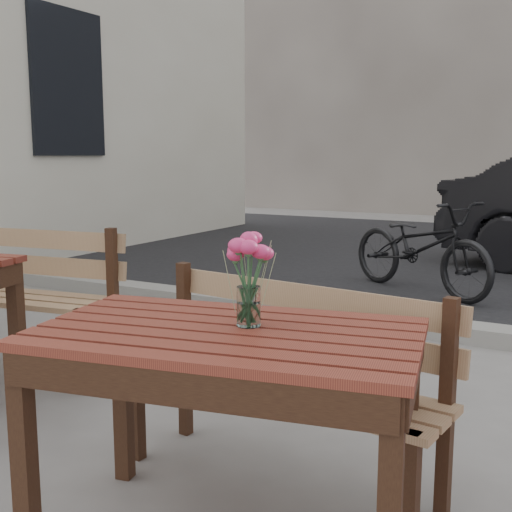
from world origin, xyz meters
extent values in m
cube|color=black|center=(-4.98, 4.50, 2.20)|extent=(0.06, 1.20, 1.80)
cube|color=black|center=(0.00, 7.00, 0.00)|extent=(30.00, 8.00, 0.00)
cube|color=gray|center=(0.00, 3.00, 0.06)|extent=(30.00, 0.25, 0.12)
cube|color=slate|center=(-3.00, 14.00, 4.00)|extent=(8.00, 3.00, 8.00)
cube|color=maroon|center=(-0.02, 0.11, 0.74)|extent=(1.34, 0.93, 0.03)
cube|color=black|center=(-0.51, -0.30, 0.36)|extent=(0.07, 0.07, 0.72)
cube|color=black|center=(-0.63, 0.31, 0.36)|extent=(0.07, 0.07, 0.72)
cube|color=black|center=(0.47, 0.52, 0.36)|extent=(0.07, 0.07, 0.72)
cube|color=#A37A54|center=(-0.05, 0.53, 0.43)|extent=(1.39, 0.53, 0.03)
cube|color=#A37A54|center=(-0.03, 0.73, 0.66)|extent=(1.35, 0.19, 0.37)
cube|color=black|center=(-0.69, 0.45, 0.22)|extent=(0.05, 0.05, 0.44)
cube|color=black|center=(0.54, 0.30, 0.22)|extent=(0.05, 0.05, 0.44)
cube|color=black|center=(-0.65, 0.76, 0.41)|extent=(0.05, 0.05, 0.82)
cube|color=black|center=(0.58, 0.61, 0.41)|extent=(0.05, 0.05, 0.82)
cylinder|color=white|center=(0.02, 0.18, 0.82)|extent=(0.08, 0.08, 0.13)
cylinder|color=#356B3F|center=(0.02, 0.18, 0.89)|extent=(0.05, 0.05, 0.26)
cube|color=black|center=(-1.63, 0.66, 0.38)|extent=(0.08, 0.08, 0.76)
cube|color=#A37A54|center=(-2.13, 0.98, 0.46)|extent=(1.50, 0.60, 0.03)
cube|color=#A37A54|center=(-2.17, 1.20, 0.71)|extent=(1.45, 0.24, 0.40)
cube|color=black|center=(-1.45, 0.91, 0.24)|extent=(0.06, 0.06, 0.48)
cube|color=black|center=(-1.50, 1.24, 0.44)|extent=(0.06, 0.06, 0.89)
imported|color=black|center=(-0.50, 4.46, 0.45)|extent=(1.78, 1.34, 0.89)
camera|label=1|loc=(1.02, -1.59, 1.31)|focal=45.00mm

